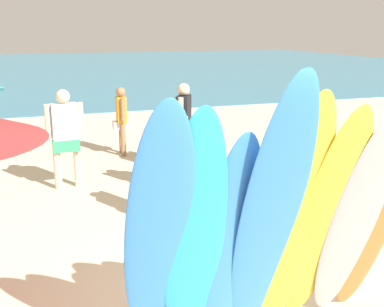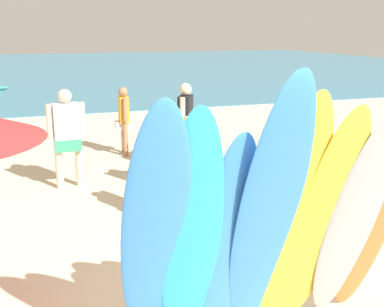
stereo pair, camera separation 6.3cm
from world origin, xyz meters
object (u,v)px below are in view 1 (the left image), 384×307
Objects in this scene: surfboard_rack at (246,258)px; surfboard_yellow_5 at (325,222)px; surfboard_yellow_4 at (295,221)px; surfboard_grey_6 at (354,223)px; surfboard_blue_0 at (159,240)px; surfboard_teal_1 at (194,240)px; surfboard_blue_3 at (271,218)px; surfboard_blue_2 at (230,244)px; beachgoer_midbeach at (122,116)px; beachgoer_near_rack at (184,121)px; beachgoer_photographing at (167,163)px; surfboard_orange_7 at (377,209)px; beachgoer_strolling at (65,132)px; beachgoer_by_water at (172,142)px.

surfboard_yellow_5 reaches higher than surfboard_rack.
surfboard_yellow_4 is 0.64m from surfboard_grey_6.
surfboard_rack is 1.35m from surfboard_blue_0.
surfboard_blue_3 is at bearing -1.53° from surfboard_teal_1.
surfboard_yellow_4 is at bearing -11.13° from surfboard_blue_2.
surfboard_yellow_5 is at bearing 6.35° from surfboard_yellow_4.
surfboard_yellow_5 is (0.32, 0.02, -0.06)m from surfboard_yellow_4.
surfboard_blue_0 reaches higher than beachgoer_midbeach.
surfboard_blue_0 reaches higher than beachgoer_near_rack.
beachgoer_photographing is at bearing 96.59° from surfboard_yellow_4.
surfboard_blue_0 is at bearing 169.42° from beachgoer_photographing.
surfboard_blue_0 reaches higher than surfboard_blue_2.
beachgoer_midbeach is (0.45, 6.99, -0.15)m from surfboard_blue_2.
beachgoer_photographing is (0.66, 3.02, -0.24)m from surfboard_teal_1.
beachgoer_strolling is at bearing 113.85° from surfboard_orange_7.
surfboard_rack is 6.45m from beachgoer_midbeach.
beachgoer_strolling is (-1.80, 5.09, -0.10)m from surfboard_yellow_5.
surfboard_blue_0 is at bearing 179.61° from surfboard_blue_2.
surfboard_grey_6 is at bearing -170.91° from beachgoer_midbeach.
surfboard_blue_0 is at bearing -179.27° from surfboard_yellow_4.
surfboard_rack is 1.01× the size of surfboard_orange_7.
surfboard_blue_2 is 0.89m from surfboard_yellow_5.
surfboard_blue_2 is at bearing -164.46° from beachgoer_near_rack.
surfboard_grey_6 is at bearing 3.70° from surfboard_yellow_4.
beachgoer_midbeach is (-0.99, 7.05, -0.29)m from surfboard_orange_7.
beachgoer_by_water is at bearing 75.30° from surfboard_blue_2.
surfboard_teal_1 is at bearing 174.45° from beachgoer_photographing.
surfboard_grey_6 is 5.51m from beachgoer_strolling.
beachgoer_by_water is (1.41, 4.33, -0.30)m from surfboard_blue_0.
surfboard_blue_2 is 0.86× the size of surfboard_orange_7.
surfboard_blue_0 is 0.93× the size of surfboard_blue_3.
surfboard_teal_1 is at bearing -0.05° from surfboard_blue_0.
surfboard_blue_0 reaches higher than surfboard_grey_6.
surfboard_blue_0 is 1.18m from surfboard_yellow_4.
beachgoer_by_water is at bearing 89.13° from surfboard_yellow_4.
surfboard_yellow_4 is 1.38× the size of beachgoer_strolling.
beachgoer_near_rack is at bearing 85.74° from surfboard_grey_6.
surfboard_yellow_4 is at bearing 8.51° from surfboard_blue_3.
surfboard_teal_1 is at bearing 176.70° from beachgoer_midbeach.
surfboard_grey_6 is 1.45× the size of beachgoer_midbeach.
surfboard_teal_1 is 5.69m from beachgoer_near_rack.
surfboard_orange_7 is 1.37× the size of beachgoer_strolling.
surfboard_yellow_5 is at bearing 4.86° from surfboard_teal_1.
surfboard_grey_6 is at bearing -38.22° from surfboard_rack.
surfboard_orange_7 reaches higher than beachgoer_photographing.
surfboard_yellow_4 is at bearing -179.84° from surfboard_orange_7.
surfboard_yellow_4 is at bearing -158.54° from beachgoer_near_rack.
beachgoer_by_water is at bearing 88.00° from surfboard_yellow_5.
surfboard_rack is 1.61× the size of beachgoer_midbeach.
surfboard_rack is 1.11× the size of surfboard_grey_6.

